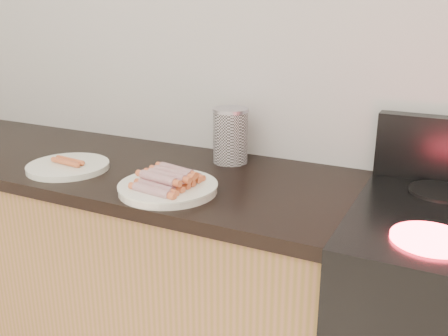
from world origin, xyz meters
The scene contains 11 objects.
wall_back centered at (0.00, 2.00, 1.30)m, with size 4.00×0.04×2.60m, color silver.
cabinet_base centered at (-0.70, 1.69, 0.43)m, with size 2.20×0.59×0.86m, color #956040.
counter_slab centered at (-0.70, 1.69, 0.88)m, with size 2.20×0.62×0.04m, color black.
burner_near_left centered at (0.61, 1.51, 0.92)m, with size 0.18×0.18×0.01m, color #FF1E2D.
burner_far_left centered at (0.61, 1.84, 0.92)m, with size 0.18×0.18×0.01m, color black.
main_plate centered at (-0.12, 1.53, 0.91)m, with size 0.29×0.29×0.02m, color white.
side_plate centered at (-0.53, 1.56, 0.91)m, with size 0.27×0.27×0.02m, color white.
hotdog_pile centered at (-0.12, 1.53, 0.94)m, with size 0.13×0.22×0.05m.
plain_sausages centered at (-0.53, 1.56, 0.93)m, with size 0.12×0.05×0.02m.
canister centered at (-0.08, 1.88, 1.00)m, with size 0.12×0.12×0.19m.
mug centered at (-0.08, 1.88, 0.95)m, with size 0.08×0.08×0.09m, color white.
Camera 1 is at (0.65, 0.36, 1.43)m, focal length 40.00 mm.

